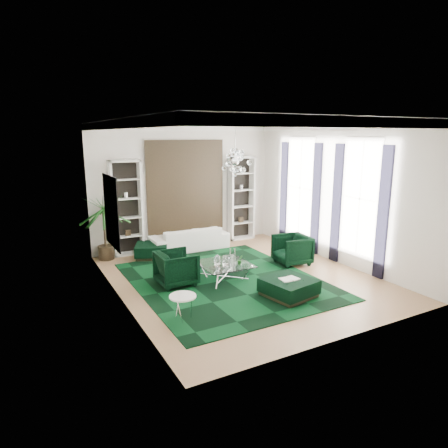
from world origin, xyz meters
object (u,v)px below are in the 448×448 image
sofa (189,239)px  side_table (183,308)px  armchair_right (292,250)px  palm (104,218)px  armchair_left (176,268)px  ottoman_front (289,288)px  ottoman_side (152,251)px  coffee_table (224,271)px

sofa → side_table: sofa is taller
armchair_right → palm: (-4.43, 2.87, 0.79)m
armchair_left → ottoman_front: bearing=-134.4°
ottoman_front → palm: size_ratio=0.42×
sofa → ottoman_side: 1.32m
coffee_table → side_table: bearing=-137.9°
sofa → armchair_left: 2.97m
side_table → armchair_right: bearing=24.1°
armchair_left → side_table: 1.94m
coffee_table → ottoman_front: (0.75, -1.61, -0.01)m
armchair_left → armchair_right: same height
sofa → palm: (-2.49, 0.23, 0.85)m
ottoman_front → palm: 5.62m
coffee_table → ottoman_front: coffee_table is taller
palm → side_table: bearing=-84.6°
coffee_table → armchair_right: bearing=4.9°
ottoman_side → ottoman_front: same height
sofa → side_table: (-2.05, -4.43, -0.10)m
coffee_table → ottoman_side: size_ratio=1.33×
sofa → armchair_left: armchair_left is taller
ottoman_front → armchair_left: bearing=135.7°
sofa → armchair_right: 3.28m
armchair_right → ottoman_front: (-1.48, -1.80, -0.21)m
armchair_right → ottoman_front: size_ratio=0.89×
coffee_table → palm: 3.90m
sofa → coffee_table: 2.86m
armchair_left → side_table: size_ratio=1.72×
armchair_left → ottoman_side: bearing=-4.1°
ottoman_side → palm: palm is taller
armchair_right → ottoman_front: bearing=-31.7°
armchair_left → palm: 3.10m
ottoman_side → ottoman_front: bearing=-67.5°
armchair_left → sofa: bearing=-29.4°
ottoman_front → side_table: 2.51m
sofa → ottoman_side: bearing=10.4°
ottoman_front → armchair_right: bearing=50.7°
sofa → coffee_table: sofa is taller
armchair_left → ottoman_side: armchair_left is taller
armchair_right → coffee_table: 2.24m
sofa → coffee_table: (-0.29, -2.84, -0.14)m
armchair_right → ottoman_front: armchair_right is taller
side_table → armchair_left: bearing=71.9°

